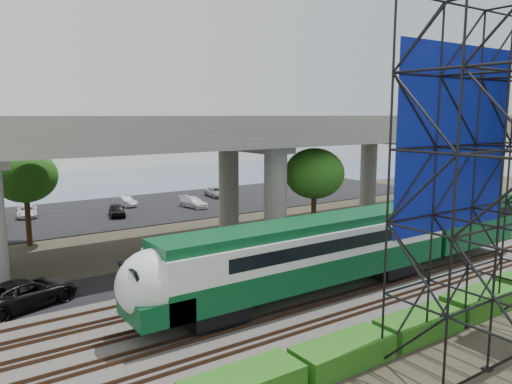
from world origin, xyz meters
TOP-DOWN VIEW (x-y plane):
  - ground at (0.00, 0.00)m, footprint 140.00×140.00m
  - ballast_bed at (0.00, 2.00)m, footprint 90.00×12.00m
  - service_road at (0.00, 10.50)m, footprint 90.00×5.00m
  - parking_lot at (0.00, 34.00)m, footprint 90.00×18.00m
  - harbor_water at (0.00, 56.00)m, footprint 140.00×40.00m
  - rail_tracks at (0.00, 2.00)m, footprint 90.00×9.52m
  - commuter_train at (6.98, 2.00)m, footprint 29.30×3.06m
  - overpass at (-1.18, 16.00)m, footprint 80.00×12.00m
  - hedge_strip at (1.01, -4.30)m, footprint 34.60×1.80m
  - trees at (-4.67, 16.17)m, footprint 40.94×16.94m
  - suv at (-8.74, 9.94)m, footprint 6.10×4.26m
  - parked_cars at (0.07, 33.49)m, footprint 39.88×9.33m

SIDE VIEW (x-z plane):
  - ground at x=0.00m, z-range 0.00..0.00m
  - harbor_water at x=0.00m, z-range 0.00..0.03m
  - service_road at x=0.00m, z-range 0.00..0.08m
  - parking_lot at x=0.00m, z-range 0.00..0.08m
  - ballast_bed at x=0.00m, z-range 0.00..0.20m
  - rail_tracks at x=0.00m, z-range 0.20..0.36m
  - hedge_strip at x=1.01m, z-range -0.04..1.16m
  - parked_cars at x=0.07m, z-range 0.02..1.33m
  - suv at x=-8.74m, z-range 0.08..1.63m
  - commuter_train at x=6.98m, z-range 0.73..5.03m
  - trees at x=-4.67m, z-range 1.73..9.42m
  - overpass at x=-1.18m, z-range 2.01..14.41m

